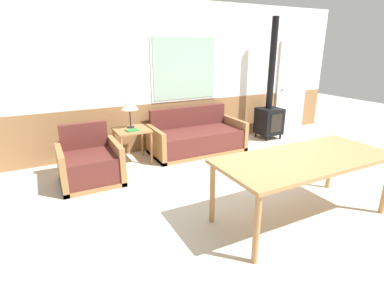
{
  "coord_description": "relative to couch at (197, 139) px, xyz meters",
  "views": [
    {
      "loc": [
        -2.63,
        -2.64,
        1.9
      ],
      "look_at": [
        -0.72,
        1.09,
        0.53
      ],
      "focal_mm": 28.0,
      "sensor_mm": 36.0,
      "label": 1
    }
  ],
  "objects": [
    {
      "name": "book_stack",
      "position": [
        -1.25,
        -0.1,
        0.35
      ],
      "size": [
        0.21,
        0.19,
        0.02
      ],
      "color": "#2D7F3D",
      "rests_on": "side_table"
    },
    {
      "name": "couch",
      "position": [
        0.0,
        0.0,
        0.0
      ],
      "size": [
        1.74,
        0.83,
        0.79
      ],
      "color": "#9E7042",
      "rests_on": "ground_plane"
    },
    {
      "name": "entry_door",
      "position": [
        2.77,
        0.48,
        0.76
      ],
      "size": [
        0.88,
        0.09,
        2.01
      ],
      "color": "white",
      "rests_on": "ground_plane"
    },
    {
      "name": "dining_table",
      "position": [
        -0.03,
        -2.58,
        0.43
      ],
      "size": [
        2.02,
        0.89,
        0.75
      ],
      "color": "#B27F4C",
      "rests_on": "ground_plane"
    },
    {
      "name": "side_table",
      "position": [
        -1.23,
        0.01,
        0.24
      ],
      "size": [
        0.56,
        0.56,
        0.59
      ],
      "color": "#9E7042",
      "rests_on": "ground_plane"
    },
    {
      "name": "wall_back",
      "position": [
        0.1,
        0.53,
        1.11
      ],
      "size": [
        7.2,
        0.09,
        2.7
      ],
      "color": "#996B42",
      "rests_on": "ground_plane"
    },
    {
      "name": "table_lamp",
      "position": [
        -1.21,
        0.11,
        0.74
      ],
      "size": [
        0.29,
        0.29,
        0.5
      ],
      "color": "#262628",
      "rests_on": "side_table"
    },
    {
      "name": "ground_plane",
      "position": [
        0.1,
        -2.09,
        -0.25
      ],
      "size": [
        16.0,
        16.0,
        0.0
      ],
      "primitive_type": "plane",
      "color": "beige"
    },
    {
      "name": "wood_stove",
      "position": [
        1.79,
        0.07,
        0.38
      ],
      "size": [
        0.48,
        0.45,
        2.46
      ],
      "color": "black",
      "rests_on": "ground_plane"
    },
    {
      "name": "armchair",
      "position": [
        -2.01,
        -0.47,
        0.01
      ],
      "size": [
        0.85,
        0.8,
        0.81
      ],
      "rotation": [
        0.0,
        0.0,
        0.3
      ],
      "color": "#9E7042",
      "rests_on": "ground_plane"
    }
  ]
}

